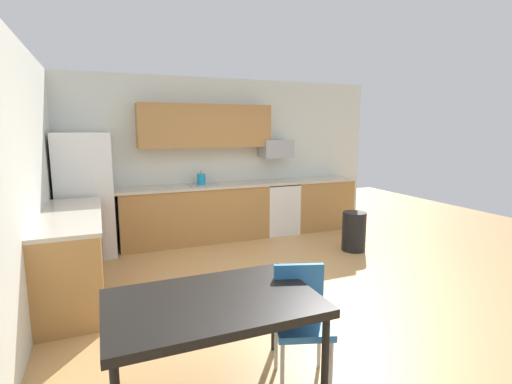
% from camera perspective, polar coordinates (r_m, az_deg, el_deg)
% --- Properties ---
extents(ground_plane, '(12.00, 12.00, 0.00)m').
position_cam_1_polar(ground_plane, '(4.63, 4.87, -14.23)').
color(ground_plane, tan).
extents(wall_back, '(5.80, 0.10, 2.70)m').
position_cam_1_polar(wall_back, '(6.73, -5.39, 5.09)').
color(wall_back, silver).
rests_on(wall_back, ground).
extents(wall_left, '(0.10, 5.80, 2.70)m').
position_cam_1_polar(wall_left, '(3.86, -32.42, 0.38)').
color(wall_left, silver).
rests_on(wall_left, ground).
extents(cabinet_run_back, '(2.42, 0.60, 0.90)m').
position_cam_1_polar(cabinet_run_back, '(6.38, -9.00, -3.39)').
color(cabinet_run_back, '#AD7A42').
rests_on(cabinet_run_back, ground).
extents(cabinet_run_back_right, '(1.13, 0.60, 0.90)m').
position_cam_1_polar(cabinet_run_back_right, '(7.29, 9.46, -1.80)').
color(cabinet_run_back_right, '#AD7A42').
rests_on(cabinet_run_back_right, ground).
extents(cabinet_run_left, '(0.60, 2.00, 0.90)m').
position_cam_1_polar(cabinet_run_left, '(4.79, -25.66, -8.62)').
color(cabinet_run_left, '#AD7A42').
rests_on(cabinet_run_left, ground).
extents(countertop_back, '(4.80, 0.64, 0.04)m').
position_cam_1_polar(countertop_back, '(6.44, -4.41, 1.06)').
color(countertop_back, beige).
rests_on(countertop_back, cabinet_run_back).
extents(countertop_left, '(0.64, 2.00, 0.04)m').
position_cam_1_polar(countertop_left, '(4.67, -26.08, -3.12)').
color(countertop_left, beige).
rests_on(countertop_left, cabinet_run_left).
extents(upper_cabinets_back, '(2.20, 0.34, 0.70)m').
position_cam_1_polar(upper_cabinets_back, '(6.41, -7.48, 9.76)').
color(upper_cabinets_back, '#AD7A42').
extents(refrigerator, '(0.76, 0.70, 1.81)m').
position_cam_1_polar(refrigerator, '(6.06, -24.15, -0.44)').
color(refrigerator, white).
rests_on(refrigerator, ground).
extents(oven_range, '(0.60, 0.60, 0.91)m').
position_cam_1_polar(oven_range, '(6.88, 3.31, -2.32)').
color(oven_range, white).
rests_on(oven_range, ground).
extents(microwave, '(0.54, 0.36, 0.32)m').
position_cam_1_polar(microwave, '(6.83, 3.03, 6.48)').
color(microwave, '#9EA0A5').
extents(sink_basin, '(0.48, 0.40, 0.14)m').
position_cam_1_polar(sink_basin, '(6.34, -7.80, 0.50)').
color(sink_basin, '#A5A8AD').
rests_on(sink_basin, countertop_back).
extents(sink_faucet, '(0.02, 0.02, 0.24)m').
position_cam_1_polar(sink_faucet, '(6.49, -8.23, 2.13)').
color(sink_faucet, '#B2B5BA').
rests_on(sink_faucet, countertop_back).
extents(dining_table, '(1.40, 0.90, 0.74)m').
position_cam_1_polar(dining_table, '(2.68, -6.47, -16.77)').
color(dining_table, black).
rests_on(dining_table, ground).
extents(chair_near_table, '(0.50, 0.50, 0.85)m').
position_cam_1_polar(chair_near_table, '(2.98, 6.73, -17.66)').
color(chair_near_table, '#2D72B7').
rests_on(chair_near_table, ground).
extents(trash_bin, '(0.36, 0.36, 0.60)m').
position_cam_1_polar(trash_bin, '(6.07, 14.43, -5.72)').
color(trash_bin, black).
rests_on(trash_bin, ground).
extents(kettle, '(0.14, 0.14, 0.20)m').
position_cam_1_polar(kettle, '(6.36, -8.21, 1.79)').
color(kettle, '#198CBF').
rests_on(kettle, countertop_back).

